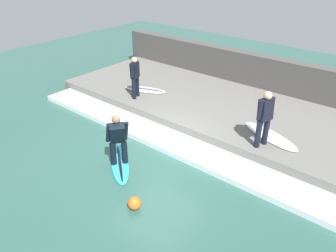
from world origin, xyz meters
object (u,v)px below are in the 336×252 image
object	(u,v)px
surfer_waiting_near	(265,116)
surfboard_waiting_near	(270,136)
surfer_riding	(118,137)
surfboard_riding	(120,164)
surfer_waiting_far	(135,75)
marker_buoy	(134,203)
surfboard_waiting_far	(145,90)

from	to	relation	value
surfer_waiting_near	surfboard_waiting_near	size ratio (longest dim) A/B	0.79
surfer_riding	surfer_waiting_near	bearing A→B (deg)	-45.71
surfboard_riding	surfer_waiting_far	size ratio (longest dim) A/B	1.17
marker_buoy	surfboard_waiting_far	bearing A→B (deg)	40.47
surfboard_waiting_near	surfer_waiting_near	bearing A→B (deg)	177.31
surfboard_riding	surfer_waiting_far	bearing A→B (deg)	36.91
surfer_waiting_near	marker_buoy	bearing A→B (deg)	161.06
surfboard_riding	surfboard_waiting_far	bearing A→B (deg)	33.38
surfboard_riding	marker_buoy	size ratio (longest dim) A/B	5.71
surfer_waiting_near	surfboard_waiting_near	world-z (taller)	surfer_waiting_near
surfboard_waiting_far	surfer_riding	bearing A→B (deg)	-146.62
surfboard_waiting_near	surfboard_waiting_far	xyz separation A→B (m)	(0.26, 5.30, 0.00)
surfboard_riding	surfer_waiting_near	world-z (taller)	surfer_waiting_near
surfer_waiting_near	surfer_waiting_far	world-z (taller)	surfer_waiting_near
surfboard_waiting_near	surfboard_riding	bearing A→B (deg)	139.68
surfboard_waiting_near	marker_buoy	distance (m)	4.60
surfer_waiting_near	surfer_waiting_far	xyz separation A→B (m)	(0.18, 5.09, -0.06)
surfboard_riding	surfer_waiting_near	size ratio (longest dim) A/B	1.09
surfboard_riding	surfer_waiting_near	distance (m)	4.21
surfer_waiting_far	marker_buoy	size ratio (longest dim) A/B	4.90
surfboard_waiting_far	surfer_waiting_far	bearing A→B (deg)	-165.08
surfboard_riding	surfer_waiting_near	xyz separation A→B (m)	(2.79, -2.86, 1.33)
surfboard_riding	surfboard_waiting_near	xyz separation A→B (m)	(3.40, -2.89, 0.43)
surfer_riding	surfer_waiting_far	world-z (taller)	surfer_waiting_far
surfboard_riding	surfer_riding	world-z (taller)	surfer_riding
surfer_waiting_near	surfboard_waiting_far	size ratio (longest dim) A/B	0.92
surfboard_waiting_near	surfboard_waiting_far	distance (m)	5.31
surfboard_riding	marker_buoy	bearing A→B (deg)	-122.50
surfer_waiting_near	surfboard_waiting_near	bearing A→B (deg)	-2.69
surfer_riding	surfboard_waiting_near	xyz separation A→B (m)	(3.40, -2.89, -0.43)
surfboard_riding	surfboard_waiting_far	world-z (taller)	surfboard_waiting_far
surfer_riding	surfer_waiting_far	xyz separation A→B (m)	(2.96, 2.23, 0.41)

